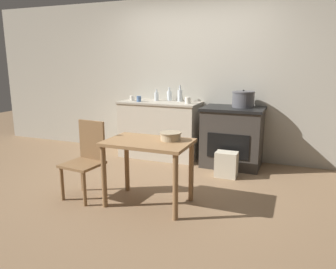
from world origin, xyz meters
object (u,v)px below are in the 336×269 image
at_px(bottle_left, 180,95).
at_px(cup_center_left, 188,100).
at_px(cup_center, 132,98).
at_px(bottle_far_left, 169,95).
at_px(flour_sack, 226,164).
at_px(chair, 87,158).
at_px(mixing_bowl_large, 171,136).
at_px(stock_pot, 243,99).
at_px(stove, 232,137).
at_px(bottle_mid_left, 156,96).
at_px(work_table, 148,152).
at_px(cup_center_right, 139,99).

relative_size(bottle_left, cup_center_left, 2.66).
bearing_deg(cup_center, bottle_far_left, 22.37).
bearing_deg(flour_sack, chair, -137.93).
xyz_separation_m(flour_sack, mixing_bowl_large, (-0.40, -1.07, 0.59)).
bearing_deg(stock_pot, stove, -153.61).
bearing_deg(bottle_mid_left, mixing_bowl_large, -61.90).
relative_size(work_table, stock_pot, 2.76).
relative_size(stove, cup_center, 10.92).
distance_m(stove, chair, 2.24).
bearing_deg(work_table, cup_center, 122.60).
bearing_deg(cup_center_right, bottle_mid_left, 48.92).
xyz_separation_m(bottle_far_left, bottle_left, (0.20, -0.06, 0.02)).
height_order(stove, chair, stove).
height_order(flour_sack, cup_center_left, cup_center_left).
bearing_deg(flour_sack, work_table, -117.57).
relative_size(flour_sack, cup_center_right, 3.82).
bearing_deg(work_table, stock_pot, 68.32).
bearing_deg(flour_sack, stock_pot, 81.38).
bearing_deg(cup_center_left, stove, 1.46).
relative_size(mixing_bowl_large, cup_center_right, 2.58).
xyz_separation_m(stove, work_table, (-0.59, -1.72, 0.14)).
distance_m(work_table, stock_pot, 1.97).
bearing_deg(bottle_left, cup_center_right, -155.66).
distance_m(chair, stock_pot, 2.42).
distance_m(bottle_mid_left, cup_center, 0.41).
bearing_deg(stove, mixing_bowl_large, -102.99).
bearing_deg(bottle_left, cup_center, -167.06).
relative_size(chair, cup_center_left, 9.02).
bearing_deg(bottle_left, stock_pot, -5.89).
distance_m(bottle_mid_left, cup_center_left, 0.61).
relative_size(mixing_bowl_large, bottle_far_left, 1.08).
bearing_deg(mixing_bowl_large, cup_center, 129.33).
height_order(bottle_mid_left, cup_center_left, bottle_mid_left).
bearing_deg(stock_pot, cup_center_left, -174.54).
distance_m(work_table, bottle_far_left, 2.06).
xyz_separation_m(flour_sack, bottle_left, (-0.94, 0.71, 0.85)).
height_order(flour_sack, stock_pot, stock_pot).
xyz_separation_m(work_table, chair, (-0.76, -0.06, -0.13)).
xyz_separation_m(mixing_bowl_large, bottle_left, (-0.53, 1.78, 0.25)).
xyz_separation_m(work_table, mixing_bowl_large, (0.21, 0.11, 0.18)).
distance_m(bottle_far_left, cup_center_left, 0.47).
relative_size(flour_sack, bottle_far_left, 1.59).
distance_m(flour_sack, cup_center_right, 1.78).
distance_m(chair, mixing_bowl_large, 1.04).
relative_size(chair, cup_center_right, 9.64).
height_order(stove, cup_center_left, cup_center_left).
distance_m(stove, flour_sack, 0.61).
xyz_separation_m(work_table, cup_center_left, (-0.13, 1.70, 0.38)).
relative_size(stock_pot, cup_center, 4.05).
relative_size(bottle_left, cup_center, 3.18).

